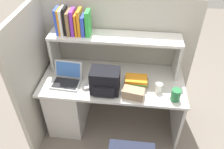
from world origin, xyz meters
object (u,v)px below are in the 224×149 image
object	(u,v)px
backpack	(105,81)
tissue_box	(133,93)
laptop	(67,78)
computer_mouse	(86,86)
paper_cup	(159,88)
snack_canister	(176,95)

from	to	relation	value
backpack	tissue_box	bearing A→B (deg)	-11.05
laptop	computer_mouse	world-z (taller)	laptop
paper_cup	snack_canister	bearing A→B (deg)	-32.45
laptop	paper_cup	size ratio (longest dim) A/B	3.10
paper_cup	snack_canister	size ratio (longest dim) A/B	0.81
laptop	snack_canister	world-z (taller)	laptop
laptop	snack_canister	distance (m)	1.17
tissue_box	snack_canister	distance (m)	0.42
tissue_box	snack_canister	world-z (taller)	snack_canister
backpack	computer_mouse	xyz separation A→B (m)	(-0.21, 0.03, -0.11)
backpack	tissue_box	size ratio (longest dim) A/B	1.36
tissue_box	snack_canister	size ratio (longest dim) A/B	1.70
snack_canister	tissue_box	bearing A→B (deg)	-178.88
backpack	snack_canister	xyz separation A→B (m)	(0.72, -0.05, -0.06)
paper_cup	tissue_box	size ratio (longest dim) A/B	0.48
tissue_box	snack_canister	bearing A→B (deg)	11.29
laptop	backpack	world-z (taller)	backpack
computer_mouse	paper_cup	distance (m)	0.77
laptop	snack_canister	size ratio (longest dim) A/B	2.51
backpack	computer_mouse	bearing A→B (deg)	172.12
laptop	computer_mouse	distance (m)	0.24
laptop	tissue_box	bearing A→B (deg)	-11.92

